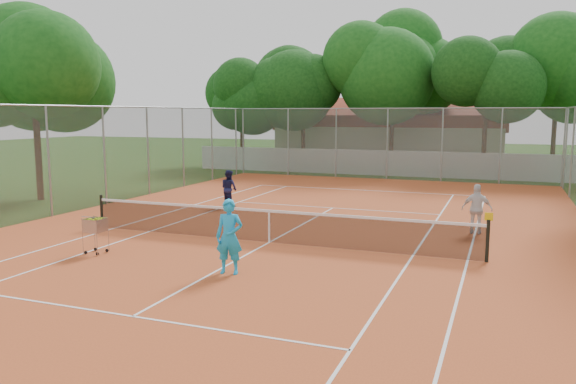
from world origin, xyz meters
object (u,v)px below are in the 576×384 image
(clubhouse, at_px, (392,133))
(ball_hopper, at_px, (96,234))
(player_near, at_px, (229,237))
(tennis_net, at_px, (269,226))
(player_far_left, at_px, (229,188))
(player_far_right, at_px, (477,209))

(clubhouse, xyz_separation_m, ball_hopper, (-1.80, -31.84, -1.66))
(player_near, distance_m, ball_hopper, 4.21)
(tennis_net, distance_m, player_near, 3.28)
(clubhouse, distance_m, player_far_left, 23.91)
(clubhouse, xyz_separation_m, player_far_right, (7.51, -25.57, -1.40))
(tennis_net, xyz_separation_m, player_far_left, (-3.96, 5.21, 0.25))
(clubhouse, bearing_deg, player_far_left, -94.71)
(player_far_right, bearing_deg, ball_hopper, 34.15)
(tennis_net, bearing_deg, player_far_left, 127.24)
(player_near, relative_size, player_far_right, 1.13)
(tennis_net, xyz_separation_m, player_far_right, (5.51, 3.43, 0.29))
(player_far_left, height_order, ball_hopper, player_far_left)
(tennis_net, xyz_separation_m, ball_hopper, (-3.80, -2.84, 0.03))
(tennis_net, distance_m, ball_hopper, 4.74)
(player_far_left, relative_size, player_far_right, 0.95)
(player_near, xyz_separation_m, player_far_left, (-4.34, 8.44, -0.14))
(tennis_net, relative_size, player_far_left, 8.05)
(player_near, height_order, player_far_left, player_near)
(player_far_left, bearing_deg, player_near, 140.55)
(player_far_left, height_order, player_far_right, player_far_right)
(player_far_right, bearing_deg, player_far_left, -10.48)
(tennis_net, height_order, ball_hopper, ball_hopper)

